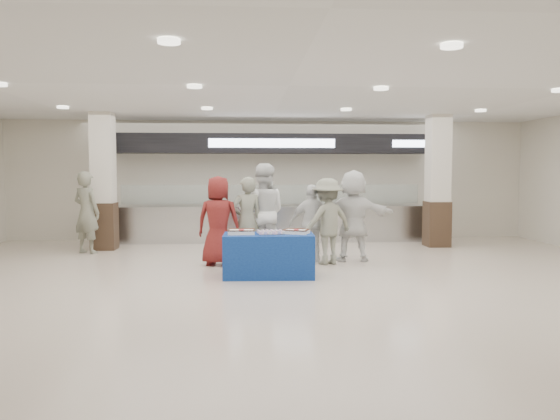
{
  "coord_description": "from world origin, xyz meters",
  "views": [
    {
      "loc": [
        -0.74,
        -8.81,
        1.82
      ],
      "look_at": [
        -0.03,
        1.6,
        1.09
      ],
      "focal_mm": 35.0,
      "sensor_mm": 36.0,
      "label": 1
    }
  ],
  "objects": [
    {
      "name": "sheet_cake_left",
      "position": [
        -0.77,
        0.58,
        0.8
      ],
      "size": [
        0.46,
        0.36,
        0.1
      ],
      "color": "white",
      "rests_on": "display_table"
    },
    {
      "name": "display_table",
      "position": [
        -0.3,
        0.57,
        0.38
      ],
      "size": [
        1.57,
        0.83,
        0.75
      ],
      "primitive_type": "cube",
      "rotation": [
        0.0,
        0.0,
        -0.03
      ],
      "color": "navy",
      "rests_on": "ground"
    },
    {
      "name": "sheet_cake_right",
      "position": [
        0.18,
        0.58,
        0.79
      ],
      "size": [
        0.5,
        0.45,
        0.09
      ],
      "color": "white",
      "rests_on": "display_table"
    },
    {
      "name": "civilian_maroon",
      "position": [
        -1.22,
        1.81,
        0.87
      ],
      "size": [
        0.95,
        0.72,
        1.75
      ],
      "primitive_type": "imported",
      "rotation": [
        0.0,
        0.0,
        2.94
      ],
      "color": "maroon",
      "rests_on": "ground"
    },
    {
      "name": "column_left",
      "position": [
        -4.0,
        4.2,
        1.53
      ],
      "size": [
        0.55,
        0.55,
        3.2
      ],
      "color": "#322216",
      "rests_on": "ground"
    },
    {
      "name": "soldier_b",
      "position": [
        0.92,
        1.79,
        0.85
      ],
      "size": [
        1.26,
        1.01,
        1.7
      ],
      "primitive_type": "imported",
      "rotation": [
        0.0,
        0.0,
        3.55
      ],
      "color": "slate",
      "rests_on": "ground"
    },
    {
      "name": "column_right",
      "position": [
        4.0,
        4.2,
        1.53
      ],
      "size": [
        0.55,
        0.55,
        3.2
      ],
      "color": "#322216",
      "rests_on": "ground"
    },
    {
      "name": "chef_tall",
      "position": [
        -0.35,
        2.24,
        1.0
      ],
      "size": [
        1.04,
        0.85,
        1.99
      ],
      "primitive_type": "imported",
      "rotation": [
        0.0,
        0.0,
        3.03
      ],
      "color": "white",
      "rests_on": "ground"
    },
    {
      "name": "ground",
      "position": [
        0.0,
        0.0,
        0.0
      ],
      "size": [
        14.0,
        14.0,
        0.0
      ],
      "primitive_type": "plane",
      "color": "beige",
      "rests_on": "ground"
    },
    {
      "name": "cupcake_tray",
      "position": [
        -0.27,
        0.55,
        0.78
      ],
      "size": [
        0.43,
        0.34,
        0.06
      ],
      "color": "#B0B0B5",
      "rests_on": "display_table"
    },
    {
      "name": "civilian_white",
      "position": [
        1.5,
        2.15,
        0.93
      ],
      "size": [
        1.75,
        0.64,
        1.86
      ],
      "primitive_type": "imported",
      "rotation": [
        0.0,
        0.0,
        3.09
      ],
      "color": "white",
      "rests_on": "ground"
    },
    {
      "name": "soldier_a",
      "position": [
        -0.67,
        1.88,
        0.86
      ],
      "size": [
        0.72,
        0.58,
        1.73
      ],
      "primitive_type": "imported",
      "rotation": [
        0.0,
        0.0,
        3.45
      ],
      "color": "slate",
      "rests_on": "ground"
    },
    {
      "name": "chef_short",
      "position": [
        0.66,
        2.08,
        0.79
      ],
      "size": [
        0.96,
        0.5,
        1.57
      ],
      "primitive_type": "imported",
      "rotation": [
        0.0,
        0.0,
        3.01
      ],
      "color": "white",
      "rests_on": "ground"
    },
    {
      "name": "serving_line",
      "position": [
        0.0,
        5.4,
        1.16
      ],
      "size": [
        8.7,
        0.85,
        2.8
      ],
      "color": "#B2B4B9",
      "rests_on": "ground"
    },
    {
      "name": "soldier_bg",
      "position": [
        -4.23,
        3.59,
        0.92
      ],
      "size": [
        0.8,
        0.7,
        1.84
      ],
      "primitive_type": "imported",
      "rotation": [
        0.0,
        0.0,
        2.66
      ],
      "color": "slate",
      "rests_on": "ground"
    }
  ]
}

